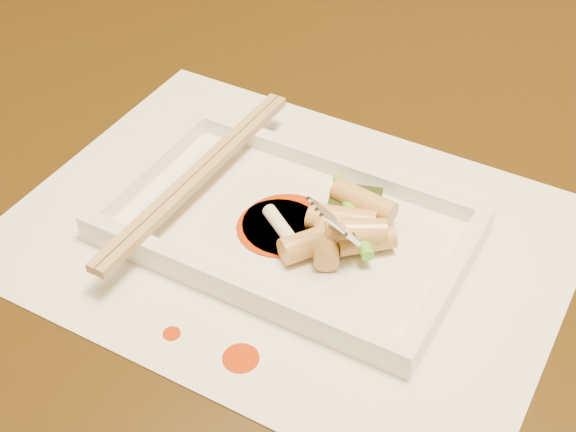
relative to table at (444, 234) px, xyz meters
The scene contains 24 objects.
table is the anchor object (origin of this frame).
placemat 0.21m from the table, 113.83° to the right, with size 0.40×0.30×0.00m, color white.
sauce_splatter_a 0.30m from the table, 98.74° to the right, with size 0.02×0.02×0.00m, color #B53105.
sauce_splatter_b 0.32m from the table, 108.06° to the right, with size 0.01×0.01×0.00m, color #B53105.
plate_base 0.21m from the table, 113.83° to the right, with size 0.26×0.16×0.01m, color white.
plate_rim_far 0.17m from the table, 128.62° to the right, with size 0.26×0.01×0.01m, color white.
plate_rim_near 0.28m from the table, 106.97° to the right, with size 0.26×0.01×0.01m, color white.
plate_rim_left 0.28m from the table, 139.98° to the right, with size 0.01×0.14×0.01m, color white.
plate_rim_right 0.21m from the table, 72.91° to the right, with size 0.01×0.14×0.01m, color white.
veg_piece 0.18m from the table, 106.89° to the right, with size 0.04×0.03×0.01m, color black.
scallion_white 0.23m from the table, 111.61° to the right, with size 0.01×0.01×0.04m, color #EAEACC.
scallion_green 0.19m from the table, 102.07° to the right, with size 0.01×0.01×0.09m, color #4AAD1B.
chopstick_a 0.26m from the table, 133.14° to the right, with size 0.01×0.24×0.01m, color tan.
chopstick_b 0.26m from the table, 131.63° to the right, with size 0.01×0.24×0.01m, color tan.
fork 0.24m from the table, 91.21° to the right, with size 0.09×0.10×0.14m, color silver, non-canonical shape.
sauce_blob_0 0.22m from the table, 114.50° to the right, with size 0.06×0.06×0.00m, color #B53105.
sauce_blob_1 0.21m from the table, 114.24° to the right, with size 0.07×0.07×0.00m, color #B53105.
rice_cake_0 0.23m from the table, 104.08° to the right, with size 0.02×0.02×0.04m, color tan.
rice_cake_1 0.20m from the table, 103.51° to the right, with size 0.02×0.02×0.04m, color tan.
rice_cake_2 0.18m from the table, 102.63° to the right, with size 0.02×0.02×0.05m, color tan.
rice_cake_3 0.20m from the table, 102.88° to the right, with size 0.02×0.02×0.04m, color tan.
rice_cake_4 0.21m from the table, 102.65° to the right, with size 0.02×0.02×0.05m, color tan.
rice_cake_5 0.21m from the table, 96.96° to the right, with size 0.02×0.02×0.04m, color tan.
rice_cake_6 0.20m from the table, 94.28° to the right, with size 0.02×0.02×0.04m, color tan.
Camera 1 is at (0.14, -0.54, 1.16)m, focal length 50.00 mm.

